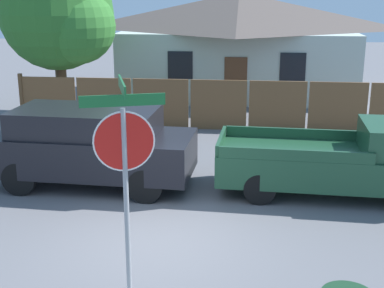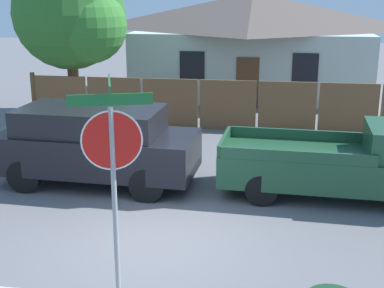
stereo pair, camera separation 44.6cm
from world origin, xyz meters
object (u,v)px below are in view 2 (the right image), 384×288
object	(u,v)px
oak_tree	(74,16)
red_suv	(95,143)
house	(252,42)
stop_sign	(113,162)
orange_pickup	(349,163)

from	to	relation	value
oak_tree	red_suv	bearing A→B (deg)	-66.68
house	stop_sign	size ratio (longest dim) A/B	3.02
red_suv	orange_pickup	size ratio (longest dim) A/B	0.92
house	oak_tree	size ratio (longest dim) A/B	1.85
house	oak_tree	world-z (taller)	oak_tree
house	oak_tree	bearing A→B (deg)	-136.87
oak_tree	stop_sign	size ratio (longest dim) A/B	1.63
red_suv	stop_sign	distance (m)	6.04
house	orange_pickup	distance (m)	12.97
red_suv	stop_sign	xyz separation A→B (m)	(2.13, -5.47, 1.41)
house	red_suv	bearing A→B (deg)	-104.21
oak_tree	red_suv	world-z (taller)	oak_tree
house	orange_pickup	bearing A→B (deg)	-77.64
red_suv	orange_pickup	xyz separation A→B (m)	(5.94, -0.01, -0.20)
oak_tree	stop_sign	xyz separation A→B (m)	(5.08, -12.30, -1.21)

